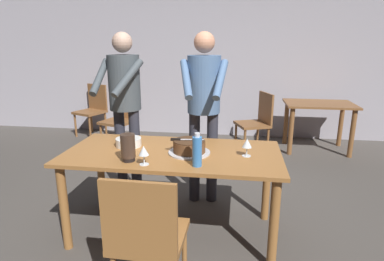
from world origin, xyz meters
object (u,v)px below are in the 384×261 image
Objects in this scene: chair_near_side at (147,235)px; wine_glass_far at (247,144)px; plate_stack at (129,142)px; water_bottle at (197,151)px; cake_on_platter at (189,147)px; background_chair_0 at (120,117)px; background_chair_2 at (93,108)px; wine_glass_near at (144,151)px; background_table at (318,114)px; cake_knife at (180,139)px; hurricane_lamp at (128,147)px; background_chair_1 at (257,120)px; main_dining_table at (173,164)px; person_standing_beside at (125,97)px; person_cutting_cake at (204,100)px.

wine_glass_far is at bearing 52.54° from chair_near_side.
water_bottle is (0.65, -0.38, 0.08)m from plate_stack.
cake_on_platter is at bearing 110.38° from water_bottle.
background_chair_0 is 0.96m from background_chair_2.
wine_glass_near reaches higher than background_table.
cake_knife reaches higher than cake_on_platter.
hurricane_lamp is at bearing -147.16° from cake_knife.
background_chair_1 is (0.95, 2.63, -0.36)m from wine_glass_near.
main_dining_table is at bearing -12.75° from plate_stack.
cake_knife is at bearing 32.84° from hurricane_lamp.
wine_glass_far is at bearing 21.54° from wine_glass_near.
water_bottle is at bearing -58.36° from background_chair_0.
background_chair_2 is (-1.76, 3.08, -0.37)m from hurricane_lamp.
background_chair_1 is at bearing 77.80° from water_bottle.
cake_knife is at bearing -44.36° from person_standing_beside.
hurricane_lamp is 1.01m from person_standing_beside.
chair_near_side is (0.64, -1.46, -0.58)m from person_standing_beside.
chair_near_side reaches higher than wine_glass_far.
cake_on_platter is 0.34× the size of background_table.
cake_on_platter is at bearing -52.47° from background_chair_2.
background_table is (1.72, 3.33, 0.09)m from chair_near_side.
wine_glass_far reaches higher than cake_on_platter.
hurricane_lamp reaches higher than background_chair_0.
wine_glass_near reaches higher than cake_knife.
plate_stack is at bearing -118.57° from background_chair_1.
background_chair_0 is at bearing 112.28° from hurricane_lamp.
wine_glass_near is (-0.29, -0.30, 0.05)m from cake_on_platter.
background_chair_0 reaches higher than background_table.
background_table is (1.54, 1.90, -0.50)m from person_cutting_cake.
wine_glass_far is 0.16× the size of background_chair_2.
cake_on_platter is at bearing 179.59° from wine_glass_far.
person_cutting_cake is at bearing 86.31° from cake_on_platter.
person_cutting_cake reaches higher than wine_glass_far.
plate_stack is 0.22× the size of background_table.
wine_glass_far is at bearing -113.75° from background_table.
person_cutting_cake reaches higher than background_chair_1.
background_chair_0 reaches higher than wine_glass_far.
cake_on_platter is at bearing 45.89° from wine_glass_near.
water_bottle reaches higher than cake_knife.
plate_stack is 1.53× the size of wine_glass_far.
background_table is at bearing -4.51° from background_chair_2.
background_chair_0 is at bearing -39.32° from background_chair_2.
person_standing_beside is 1.79m from background_chair_0.
background_chair_1 is at bearing 72.62° from cake_knife.
plate_stack is 0.76m from water_bottle.
background_chair_2 is (-2.23, 2.19, -0.58)m from person_cutting_cake.
person_standing_beside is at bearing -141.63° from background_table.
chair_near_side is at bearing -66.63° from background_chair_0.
chair_near_side reaches higher than plate_stack.
hurricane_lamp reaches higher than wine_glass_near.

